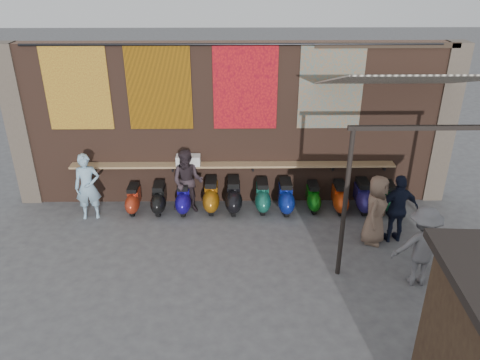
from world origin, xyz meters
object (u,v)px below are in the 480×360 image
at_px(scooter_stool_7, 313,197).
at_px(diner_right, 188,182).
at_px(shelf_box, 188,160).
at_px(shopper_grey, 422,247).
at_px(scooter_stool_5, 262,196).
at_px(scooter_stool_10, 388,197).
at_px(scooter_stool_2, 184,198).
at_px(scooter_stool_8, 339,197).
at_px(scooter_stool_0, 134,199).
at_px(scooter_stool_4, 234,196).
at_px(scooter_stool_6, 286,197).
at_px(scooter_stool_9, 362,196).
at_px(scooter_stool_1, 159,198).
at_px(shopper_tan, 376,210).
at_px(scooter_stool_3, 211,195).
at_px(shopper_navy, 398,209).
at_px(diner_left, 88,187).

bearing_deg(scooter_stool_7, diner_right, -179.22).
height_order(shelf_box, shopper_grey, shopper_grey).
relative_size(scooter_stool_5, scooter_stool_10, 1.07).
relative_size(scooter_stool_2, scooter_stool_7, 1.09).
bearing_deg(scooter_stool_8, shopper_grey, -72.04).
bearing_deg(scooter_stool_7, scooter_stool_0, -179.37).
relative_size(scooter_stool_4, scooter_stool_8, 1.12).
bearing_deg(scooter_stool_8, shelf_box, 174.86).
bearing_deg(scooter_stool_8, scooter_stool_6, -179.79).
relative_size(scooter_stool_9, diner_right, 0.50).
height_order(scooter_stool_6, scooter_stool_9, scooter_stool_6).
height_order(scooter_stool_1, scooter_stool_8, scooter_stool_8).
height_order(scooter_stool_5, shopper_tan, shopper_tan).
height_order(scooter_stool_0, scooter_stool_7, scooter_stool_7).
xyz_separation_m(scooter_stool_2, scooter_stool_7, (3.21, 0.06, -0.03)).
bearing_deg(shopper_tan, diner_right, 101.87).
distance_m(scooter_stool_2, scooter_stool_3, 0.68).
xyz_separation_m(scooter_stool_1, scooter_stool_5, (2.55, 0.04, 0.02)).
bearing_deg(scooter_stool_6, scooter_stool_3, 177.24).
xyz_separation_m(scooter_stool_8, shopper_navy, (0.95, -1.36, 0.43)).
bearing_deg(diner_right, shelf_box, 98.09).
relative_size(scooter_stool_8, shopper_navy, 0.48).
height_order(scooter_stool_5, scooter_stool_10, scooter_stool_5).
bearing_deg(scooter_stool_8, diner_right, 179.45).
height_order(shelf_box, scooter_stool_10, shelf_box).
relative_size(scooter_stool_7, diner_left, 0.44).
relative_size(scooter_stool_8, diner_left, 0.47).
bearing_deg(diner_right, diner_left, -163.68).
height_order(scooter_stool_6, shopper_tan, shopper_tan).
height_order(scooter_stool_0, scooter_stool_1, scooter_stool_1).
height_order(shelf_box, scooter_stool_6, shelf_box).
bearing_deg(shopper_navy, scooter_stool_4, -28.74).
relative_size(scooter_stool_8, scooter_stool_9, 0.95).
bearing_deg(shelf_box, diner_left, -166.32).
bearing_deg(shopper_navy, shopper_tan, -1.27).
bearing_deg(scooter_stool_5, scooter_stool_10, -1.23).
xyz_separation_m(scooter_stool_0, scooter_stool_10, (6.30, -0.03, 0.02)).
height_order(scooter_stool_6, shopper_grey, shopper_grey).
bearing_deg(shopper_navy, scooter_stool_3, -26.53).
bearing_deg(scooter_stool_4, shopper_navy, -21.49).
relative_size(scooter_stool_1, scooter_stool_8, 0.99).
bearing_deg(scooter_stool_4, scooter_stool_2, -178.74).
distance_m(shopper_navy, shopper_grey, 1.50).
bearing_deg(diner_right, scooter_stool_9, 9.34).
distance_m(scooter_stool_1, scooter_stool_2, 0.61).
distance_m(diner_left, shopper_navy, 7.12).
height_order(shelf_box, scooter_stool_3, shelf_box).
height_order(shelf_box, scooter_stool_8, shelf_box).
bearing_deg(scooter_stool_3, scooter_stool_4, -3.77).
bearing_deg(scooter_stool_1, scooter_stool_9, -0.15).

